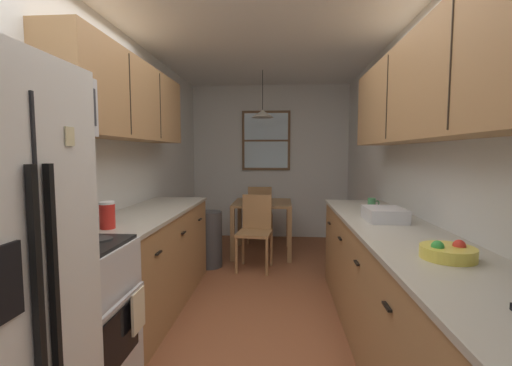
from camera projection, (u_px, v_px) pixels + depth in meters
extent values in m
plane|color=brown|center=(261.00, 300.00, 3.33)|extent=(12.00, 12.00, 0.00)
cube|color=silver|center=(121.00, 168.00, 3.32)|extent=(0.10, 9.00, 2.55)
cube|color=silver|center=(409.00, 169.00, 3.13)|extent=(0.10, 9.00, 2.55)
cube|color=silver|center=(270.00, 162.00, 5.86)|extent=(4.40, 0.10, 2.55)
cube|color=white|center=(261.00, 23.00, 3.11)|extent=(4.40, 9.00, 0.08)
cube|color=black|center=(44.00, 334.00, 1.14)|extent=(0.01, 0.01, 1.57)
cube|color=black|center=(40.00, 340.00, 1.10)|extent=(0.02, 0.02, 1.12)
cube|color=black|center=(56.00, 328.00, 1.18)|extent=(0.02, 0.02, 1.12)
cube|color=black|center=(1.00, 285.00, 0.96)|extent=(0.01, 0.15, 0.22)
cube|color=beige|center=(70.00, 136.00, 1.27)|extent=(0.01, 0.05, 0.07)
cube|color=silver|center=(65.00, 330.00, 1.89)|extent=(0.62, 0.62, 0.90)
cube|color=black|center=(121.00, 337.00, 1.87)|extent=(0.01, 0.43, 0.30)
cube|color=silver|center=(124.00, 300.00, 1.85)|extent=(0.02, 0.50, 0.02)
cube|color=black|center=(61.00, 248.00, 1.85)|extent=(0.59, 0.59, 0.02)
cube|color=silver|center=(11.00, 230.00, 1.87)|extent=(0.06, 0.62, 0.20)
cylinder|color=#2D2D2D|center=(17.00, 252.00, 1.73)|extent=(0.15, 0.15, 0.01)
cylinder|color=#2D2D2D|center=(53.00, 238.00, 2.00)|extent=(0.15, 0.15, 0.01)
cylinder|color=#2D2D2D|center=(70.00, 253.00, 1.71)|extent=(0.15, 0.15, 0.01)
cylinder|color=#2D2D2D|center=(99.00, 239.00, 1.98)|extent=(0.15, 0.15, 0.01)
cube|color=silver|center=(32.00, 101.00, 1.80)|extent=(0.38, 0.62, 0.34)
cube|color=black|center=(60.00, 99.00, 1.72)|extent=(0.01, 0.37, 0.22)
cube|color=#2D2D33|center=(90.00, 106.00, 1.99)|extent=(0.01, 0.12, 0.22)
cube|color=#A87A4C|center=(151.00, 261.00, 3.17)|extent=(0.60, 1.92, 0.87)
cube|color=#B7B2A3|center=(150.00, 212.00, 3.13)|extent=(0.63, 1.94, 0.03)
cube|color=black|center=(159.00, 253.00, 2.48)|extent=(0.02, 0.10, 0.01)
cube|color=black|center=(184.00, 233.00, 3.12)|extent=(0.02, 0.10, 0.01)
cube|color=black|center=(200.00, 219.00, 3.76)|extent=(0.02, 0.10, 0.01)
cube|color=#A87A4C|center=(129.00, 101.00, 3.00)|extent=(0.32, 2.02, 0.67)
cube|color=#2D2319|center=(130.00, 94.00, 2.66)|extent=(0.01, 0.01, 0.62)
cube|color=#2D2319|center=(160.00, 106.00, 3.32)|extent=(0.01, 0.01, 0.62)
cube|color=#A87A4C|center=(404.00, 303.00, 2.26)|extent=(0.60, 3.26, 0.87)
cube|color=#B7B2A3|center=(406.00, 236.00, 2.22)|extent=(0.63, 3.28, 0.03)
cube|color=black|center=(387.00, 307.00, 1.61)|extent=(0.02, 0.10, 0.01)
cube|color=black|center=(357.00, 263.00, 2.26)|extent=(0.02, 0.10, 0.01)
cube|color=black|center=(340.00, 239.00, 2.91)|extent=(0.02, 0.10, 0.01)
cube|color=black|center=(329.00, 223.00, 3.56)|extent=(0.02, 0.10, 0.01)
cube|color=#A87A4C|center=(439.00, 84.00, 2.08)|extent=(0.32, 2.96, 0.67)
cube|color=#2D2319|center=(451.00, 63.00, 1.61)|extent=(0.01, 0.01, 0.62)
cube|color=#2D2319|center=(387.00, 97.00, 2.58)|extent=(0.01, 0.01, 0.62)
cube|color=olive|center=(262.00, 203.00, 4.84)|extent=(0.80, 0.83, 0.03)
cube|color=olive|center=(232.00, 235.00, 4.52)|extent=(0.06, 0.06, 0.71)
cube|color=olive|center=(290.00, 236.00, 4.46)|extent=(0.06, 0.06, 0.71)
cube|color=olive|center=(240.00, 223.00, 5.29)|extent=(0.06, 0.06, 0.71)
cube|color=olive|center=(288.00, 224.00, 5.23)|extent=(0.06, 0.06, 0.71)
cube|color=#A87A4C|center=(254.00, 233.00, 4.18)|extent=(0.44, 0.44, 0.04)
cube|color=#A87A4C|center=(257.00, 213.00, 4.34)|extent=(0.37, 0.07, 0.45)
cylinder|color=#A87A4C|center=(267.00, 257.00, 3.99)|extent=(0.04, 0.04, 0.43)
cylinder|color=#A87A4C|center=(236.00, 256.00, 4.06)|extent=(0.04, 0.04, 0.43)
cylinder|color=#A87A4C|center=(271.00, 249.00, 4.35)|extent=(0.04, 0.04, 0.43)
cylinder|color=#A87A4C|center=(243.00, 248.00, 4.41)|extent=(0.04, 0.04, 0.43)
cube|color=#A87A4C|center=(260.00, 214.00, 5.57)|extent=(0.43, 0.43, 0.04)
cube|color=#A87A4C|center=(260.00, 201.00, 5.36)|extent=(0.37, 0.06, 0.45)
cylinder|color=#A87A4C|center=(249.00, 225.00, 5.77)|extent=(0.04, 0.04, 0.43)
cylinder|color=#A87A4C|center=(271.00, 226.00, 5.77)|extent=(0.04, 0.04, 0.43)
cylinder|color=#A87A4C|center=(248.00, 230.00, 5.41)|extent=(0.04, 0.04, 0.43)
cylinder|color=#A87A4C|center=(271.00, 230.00, 5.40)|extent=(0.04, 0.04, 0.43)
cylinder|color=black|center=(263.00, 90.00, 4.71)|extent=(0.01, 0.01, 0.54)
cone|color=beige|center=(263.00, 114.00, 4.74)|extent=(0.30, 0.30, 0.10)
sphere|color=white|center=(263.00, 112.00, 4.74)|extent=(0.06, 0.06, 0.06)
cube|color=brown|center=(266.00, 141.00, 5.76)|extent=(0.80, 0.04, 0.99)
cube|color=silver|center=(266.00, 141.00, 5.75)|extent=(0.72, 0.01, 0.91)
cube|color=brown|center=(266.00, 141.00, 5.74)|extent=(0.72, 0.02, 0.03)
cylinder|color=#3F3F42|center=(209.00, 239.00, 4.31)|extent=(0.31, 0.31, 0.70)
cylinder|color=red|center=(107.00, 216.00, 2.37)|extent=(0.10, 0.10, 0.17)
cylinder|color=white|center=(107.00, 203.00, 2.36)|extent=(0.10, 0.10, 0.02)
cube|color=beige|center=(138.00, 310.00, 2.02)|extent=(0.02, 0.16, 0.24)
cylinder|color=#3F7F4C|center=(372.00, 204.00, 3.21)|extent=(0.07, 0.07, 0.10)
torus|color=#3F7F4C|center=(377.00, 203.00, 3.20)|extent=(0.05, 0.01, 0.05)
cylinder|color=#E5D14C|center=(448.00, 253.00, 1.69)|extent=(0.26, 0.26, 0.06)
cylinder|color=black|center=(448.00, 250.00, 1.69)|extent=(0.21, 0.21, 0.03)
sphere|color=red|center=(459.00, 246.00, 1.69)|extent=(0.06, 0.06, 0.06)
sphere|color=green|center=(438.00, 247.00, 1.68)|extent=(0.06, 0.06, 0.06)
cube|color=silver|center=(384.00, 214.00, 2.65)|extent=(0.28, 0.34, 0.10)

